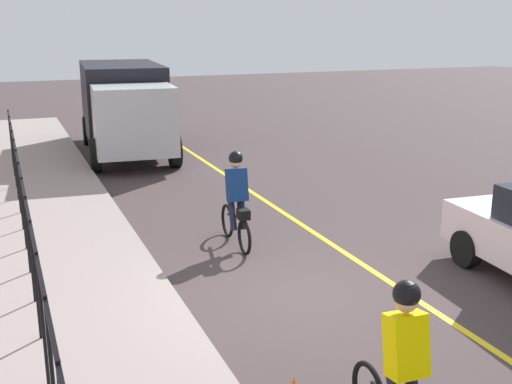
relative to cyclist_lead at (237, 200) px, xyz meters
The scene contains 7 objects.
ground_plane 2.63m from the cyclist_lead, behind, with size 80.00×80.00×0.00m, color #413536.
lane_line_centre 3.14m from the cyclist_lead, 145.20° to the right, with size 36.00×0.12×0.01m, color yellow.
sidewalk 4.19m from the cyclist_lead, 126.91° to the left, with size 40.00×3.20×0.15m, color gray.
iron_fence 3.98m from the cyclist_lead, 111.71° to the left, with size 19.18×0.04×1.60m.
cyclist_lead is the anchor object (origin of this frame).
cyclist_follow 6.20m from the cyclist_lead, behind, with size 1.71×0.37×1.83m.
box_truck_background 9.64m from the cyclist_lead, ahead, with size 6.88×2.99×2.78m.
Camera 1 is at (-8.10, 4.01, 4.10)m, focal length 44.52 mm.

